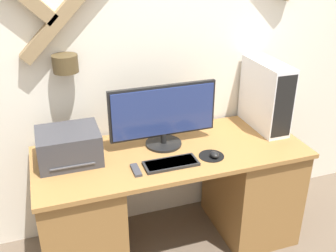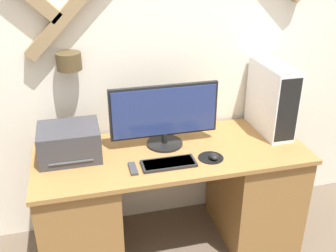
% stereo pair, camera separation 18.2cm
% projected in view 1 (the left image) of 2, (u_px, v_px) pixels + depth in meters
% --- Properties ---
extents(wall_back, '(6.40, 0.21, 2.76)m').
position_uv_depth(wall_back, '(151.00, 48.00, 2.68)').
color(wall_back, silver).
rests_on(wall_back, ground_plane).
extents(desk, '(1.78, 0.71, 0.78)m').
position_uv_depth(desk, '(171.00, 197.00, 2.75)').
color(desk, olive).
rests_on(desk, ground_plane).
extents(monitor, '(0.72, 0.24, 0.42)m').
position_uv_depth(monitor, '(163.00, 114.00, 2.56)').
color(monitor, black).
rests_on(monitor, desk).
extents(keyboard, '(0.34, 0.14, 0.02)m').
position_uv_depth(keyboard, '(171.00, 163.00, 2.42)').
color(keyboard, black).
rests_on(keyboard, desk).
extents(mousepad, '(0.16, 0.16, 0.00)m').
position_uv_depth(mousepad, '(211.00, 156.00, 2.52)').
color(mousepad, black).
rests_on(mousepad, desk).
extents(mouse, '(0.06, 0.07, 0.04)m').
position_uv_depth(mouse, '(215.00, 155.00, 2.49)').
color(mouse, black).
rests_on(mouse, mousepad).
extents(computer_tower, '(0.17, 0.46, 0.49)m').
position_uv_depth(computer_tower, '(266.00, 95.00, 2.81)').
color(computer_tower, white).
rests_on(computer_tower, desk).
extents(printer, '(0.38, 0.32, 0.21)m').
position_uv_depth(printer, '(69.00, 146.00, 2.43)').
color(printer, '#38383D').
rests_on(printer, desk).
extents(remote_control, '(0.04, 0.14, 0.02)m').
position_uv_depth(remote_control, '(136.00, 170.00, 2.35)').
color(remote_control, '#38383D').
rests_on(remote_control, desk).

